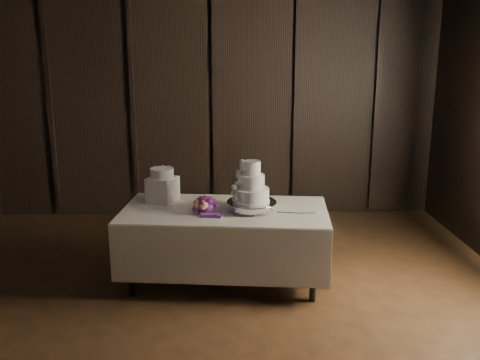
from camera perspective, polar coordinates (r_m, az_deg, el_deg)
name	(u,v)px	position (r m, az deg, el deg)	size (l,w,h in m)	color
room	(208,161)	(3.84, -3.41, 2.05)	(6.08, 7.08, 3.08)	black
display_table	(225,242)	(5.32, -1.63, -6.64)	(2.09, 1.24, 0.76)	#EFE1CE
cake_stand	(252,206)	(5.14, 1.25, -2.80)	(0.48, 0.48, 0.09)	silver
wedding_cake	(249,186)	(5.07, 0.94, -0.67)	(0.38, 0.33, 0.40)	white
bouquet	(206,206)	(5.08, -3.65, -2.76)	(0.31, 0.41, 0.20)	#D75B5E
box_pedestal	(163,189)	(5.49, -8.26, -0.99)	(0.26, 0.26, 0.25)	white
small_cake	(162,173)	(5.45, -8.32, 0.76)	(0.23, 0.23, 0.09)	white
cake_knife	(291,213)	(5.09, 5.49, -3.51)	(0.37, 0.02, 0.01)	silver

